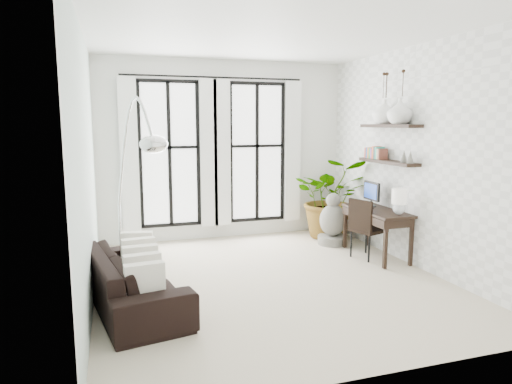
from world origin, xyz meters
name	(u,v)px	position (x,y,z in m)	size (l,w,h in m)	color
floor	(270,280)	(0.00, 0.00, 0.00)	(5.00, 5.00, 0.00)	beige
ceiling	(271,33)	(0.00, 0.00, 3.20)	(5.00, 5.00, 0.00)	white
wall_left	(86,167)	(-2.25, 0.00, 1.60)	(5.00, 5.00, 0.00)	silver
wall_right	(417,158)	(2.25, 0.00, 1.60)	(5.00, 5.00, 0.00)	white
wall_back	(225,150)	(0.00, 2.50, 1.60)	(4.50, 4.50, 0.00)	white
windows	(215,153)	(-0.20, 2.43, 1.56)	(3.26, 0.13, 2.65)	white
wall_shelves	(387,147)	(2.11, 0.56, 1.73)	(0.25, 1.30, 0.60)	black
sofa	(132,279)	(-1.80, -0.32, 0.31)	(2.15, 0.84, 0.63)	black
throw_pillows	(140,262)	(-1.70, -0.32, 0.50)	(0.40, 1.52, 0.40)	white
plant	(331,198)	(1.84, 1.88, 0.74)	(1.33, 1.15, 1.48)	#2D7228
desk	(378,213)	(1.95, 0.47, 0.71)	(0.54, 1.29, 1.15)	black
desk_chair	(365,225)	(1.72, 0.48, 0.54)	(0.57, 0.57, 0.94)	black
arc_lamp	(134,145)	(-1.70, 0.10, 1.84)	(0.74, 1.10, 2.41)	silver
buddha	(333,223)	(1.64, 1.40, 0.38)	(0.50, 0.50, 0.90)	gray
vase_a	(400,111)	(2.11, 0.27, 2.27)	(0.37, 0.37, 0.38)	white
vase_b	(384,112)	(2.11, 0.67, 2.27)	(0.37, 0.37, 0.38)	white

